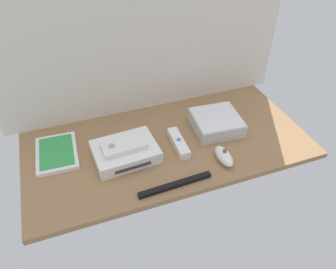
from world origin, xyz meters
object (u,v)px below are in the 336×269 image
(game_console, at_px, (125,152))
(remote_wand, at_px, (179,143))
(remote_classic_pad, at_px, (124,145))
(sensor_bar, at_px, (175,185))
(game_case, at_px, (57,153))
(remote_nunchuk, at_px, (224,156))
(mini_computer, at_px, (216,122))

(game_console, bearing_deg, remote_wand, -7.26)
(remote_classic_pad, distance_m, sensor_bar, 0.22)
(game_case, height_order, remote_nunchuk, remote_nunchuk)
(remote_wand, height_order, sensor_bar, remote_wand)
(game_console, bearing_deg, remote_classic_pad, -154.58)
(game_case, bearing_deg, game_console, -19.69)
(game_console, bearing_deg, mini_computer, 2.63)
(mini_computer, distance_m, remote_wand, 0.18)
(remote_nunchuk, distance_m, sensor_bar, 0.20)
(remote_nunchuk, bearing_deg, mini_computer, 71.18)
(game_console, relative_size, remote_classic_pad, 1.47)
(game_case, distance_m, remote_wand, 0.42)
(mini_computer, bearing_deg, sensor_bar, -138.57)
(remote_wand, distance_m, remote_classic_pad, 0.20)
(game_case, bearing_deg, sensor_bar, -36.98)
(sensor_bar, bearing_deg, remote_wand, 63.11)
(remote_nunchuk, bearing_deg, sensor_bar, -165.69)
(game_console, distance_m, remote_classic_pad, 0.03)
(mini_computer, xyz_separation_m, game_case, (-0.58, 0.05, -0.02))
(remote_wand, bearing_deg, sensor_bar, -112.84)
(remote_classic_pad, xyz_separation_m, sensor_bar, (0.11, -0.18, -0.05))
(game_console, distance_m, game_case, 0.24)
(mini_computer, height_order, game_case, mini_computer)
(remote_nunchuk, xyz_separation_m, sensor_bar, (-0.19, -0.05, -0.01))
(remote_nunchuk, distance_m, remote_classic_pad, 0.33)
(game_console, xyz_separation_m, game_case, (-0.22, 0.09, -0.01))
(mini_computer, bearing_deg, remote_classic_pad, -173.81)
(game_case, height_order, sensor_bar, game_case)
(game_console, xyz_separation_m, mini_computer, (0.36, 0.04, 0.00))
(remote_wand, xyz_separation_m, remote_classic_pad, (-0.19, 0.01, 0.04))
(game_console, relative_size, mini_computer, 1.19)
(game_case, height_order, remote_classic_pad, remote_classic_pad)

